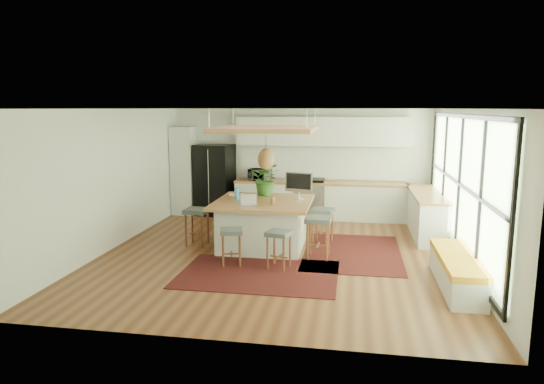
% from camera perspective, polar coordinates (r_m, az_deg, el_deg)
% --- Properties ---
extents(floor, '(7.00, 7.00, 0.00)m').
position_cam_1_polar(floor, '(9.19, 0.71, -7.33)').
color(floor, '#552A18').
rests_on(floor, ground).
extents(ceiling, '(7.00, 7.00, 0.00)m').
position_cam_1_polar(ceiling, '(8.79, 0.75, 9.74)').
color(ceiling, white).
rests_on(ceiling, ground).
extents(wall_back, '(6.50, 0.00, 6.50)m').
position_cam_1_polar(wall_back, '(12.33, 3.26, 3.46)').
color(wall_back, silver).
rests_on(wall_back, ground).
extents(wall_front, '(6.50, 0.00, 6.50)m').
position_cam_1_polar(wall_front, '(5.53, -4.92, -4.48)').
color(wall_front, silver).
rests_on(wall_front, ground).
extents(wall_left, '(0.00, 7.00, 7.00)m').
position_cam_1_polar(wall_left, '(9.92, -18.16, 1.44)').
color(wall_left, silver).
rests_on(wall_left, ground).
extents(wall_right, '(0.00, 7.00, 7.00)m').
position_cam_1_polar(wall_right, '(8.99, 21.66, 0.41)').
color(wall_right, silver).
rests_on(wall_right, ground).
extents(window_wall, '(0.10, 6.20, 2.60)m').
position_cam_1_polar(window_wall, '(8.97, 21.50, 0.73)').
color(window_wall, black).
rests_on(window_wall, wall_right).
extents(pantry, '(0.55, 0.60, 2.25)m').
position_cam_1_polar(pantry, '(12.72, -10.26, 2.49)').
color(pantry, silver).
rests_on(pantry, floor).
extents(back_counter_base, '(4.20, 0.60, 0.88)m').
position_cam_1_polar(back_counter_base, '(12.10, 5.64, -1.05)').
color(back_counter_base, silver).
rests_on(back_counter_base, floor).
extents(back_counter_top, '(4.24, 0.64, 0.05)m').
position_cam_1_polar(back_counter_top, '(12.03, 5.67, 1.11)').
color(back_counter_top, '#965D35').
rests_on(back_counter_top, back_counter_base).
extents(backsplash, '(4.20, 0.02, 0.80)m').
position_cam_1_polar(backsplash, '(12.26, 5.81, 3.39)').
color(backsplash, white).
rests_on(backsplash, wall_back).
extents(upper_cabinets, '(4.20, 0.34, 0.70)m').
position_cam_1_polar(upper_cabinets, '(12.04, 5.82, 7.09)').
color(upper_cabinets, silver).
rests_on(upper_cabinets, wall_back).
extents(range, '(0.76, 0.62, 1.00)m').
position_cam_1_polar(range, '(12.11, 4.46, -0.73)').
color(range, '#A5A5AA').
rests_on(range, floor).
extents(right_counter_base, '(0.60, 2.50, 0.88)m').
position_cam_1_polar(right_counter_base, '(11.03, 17.63, -2.53)').
color(right_counter_base, silver).
rests_on(right_counter_base, floor).
extents(right_counter_top, '(0.64, 2.54, 0.05)m').
position_cam_1_polar(right_counter_top, '(10.95, 17.75, -0.18)').
color(right_counter_top, '#965D35').
rests_on(right_counter_top, right_counter_base).
extents(window_bench, '(0.52, 2.00, 0.50)m').
position_cam_1_polar(window_bench, '(8.03, 20.80, -8.69)').
color(window_bench, silver).
rests_on(window_bench, floor).
extents(ceiling_panel, '(1.86, 1.86, 0.80)m').
position_cam_1_polar(ceiling_panel, '(9.25, -0.72, 5.72)').
color(ceiling_panel, '#965D35').
rests_on(ceiling_panel, ceiling).
extents(rug_near, '(2.60, 1.80, 0.01)m').
position_cam_1_polar(rug_near, '(8.15, -1.60, -9.58)').
color(rug_near, black).
rests_on(rug_near, floor).
extents(rug_right, '(1.80, 2.60, 0.01)m').
position_cam_1_polar(rug_right, '(9.43, 9.40, -7.00)').
color(rug_right, black).
rests_on(rug_right, floor).
extents(fridge, '(0.99, 0.83, 1.80)m').
position_cam_1_polar(fridge, '(12.49, -6.72, 1.53)').
color(fridge, black).
rests_on(fridge, floor).
extents(island, '(1.85, 1.85, 0.93)m').
position_cam_1_polar(island, '(9.56, -1.03, -3.77)').
color(island, '#965D35').
rests_on(island, floor).
extents(stool_near_left, '(0.47, 0.47, 0.65)m').
position_cam_1_polar(stool_near_left, '(8.53, -4.79, -6.25)').
color(stool_near_left, '#43494A').
rests_on(stool_near_left, floor).
extents(stool_near_right, '(0.47, 0.47, 0.65)m').
position_cam_1_polar(stool_near_right, '(8.34, 0.81, -6.60)').
color(stool_near_right, '#43494A').
rests_on(stool_near_right, floor).
extents(stool_right_front, '(0.47, 0.47, 0.77)m').
position_cam_1_polar(stool_right_front, '(8.92, 5.42, -5.54)').
color(stool_right_front, '#43494A').
rests_on(stool_right_front, floor).
extents(stool_right_back, '(0.49, 0.49, 0.71)m').
position_cam_1_polar(stool_right_back, '(9.93, 5.95, -3.96)').
color(stool_right_back, '#43494A').
rests_on(stool_right_back, floor).
extents(stool_left_side, '(0.46, 0.46, 0.75)m').
position_cam_1_polar(stool_left_side, '(9.82, -8.78, -4.19)').
color(stool_left_side, '#43494A').
rests_on(stool_left_side, floor).
extents(laptop, '(0.36, 0.38, 0.22)m').
position_cam_1_polar(laptop, '(8.96, -2.73, -0.88)').
color(laptop, '#A5A5AA').
rests_on(laptop, island).
extents(monitor, '(0.61, 0.35, 0.54)m').
position_cam_1_polar(monitor, '(9.66, 3.15, 0.74)').
color(monitor, '#A5A5AA').
rests_on(monitor, island).
extents(microwave, '(0.58, 0.43, 0.35)m').
position_cam_1_polar(microwave, '(12.15, -1.43, 2.20)').
color(microwave, '#A5A5AA').
rests_on(microwave, back_counter_top).
extents(island_plant, '(0.62, 0.69, 0.53)m').
position_cam_1_polar(island_plant, '(10.02, -0.69, 1.11)').
color(island_plant, '#1E4C19').
rests_on(island_plant, island).
extents(island_bowl, '(0.22, 0.22, 0.05)m').
position_cam_1_polar(island_bowl, '(9.90, -4.53, -0.43)').
color(island_bowl, white).
rests_on(island_bowl, island).
extents(island_bottle_0, '(0.07, 0.07, 0.19)m').
position_cam_1_polar(island_bottle_0, '(9.66, -4.14, -0.26)').
color(island_bottle_0, '#3594D7').
rests_on(island_bottle_0, island).
extents(island_bottle_1, '(0.07, 0.07, 0.19)m').
position_cam_1_polar(island_bottle_1, '(9.39, -3.61, -0.55)').
color(island_bottle_1, silver).
rests_on(island_bottle_1, island).
extents(island_bottle_2, '(0.07, 0.07, 0.19)m').
position_cam_1_polar(island_bottle_2, '(9.11, 0.16, -0.84)').
color(island_bottle_2, brown).
rests_on(island_bottle_2, island).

